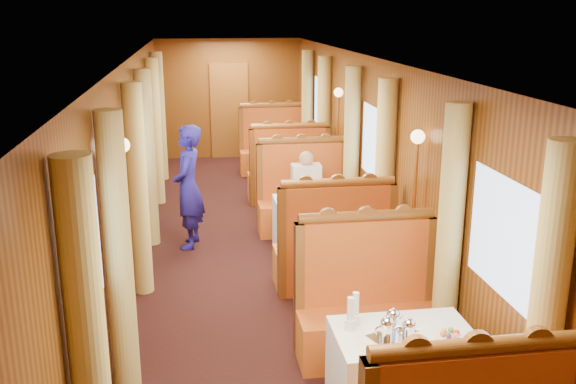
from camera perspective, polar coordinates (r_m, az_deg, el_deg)
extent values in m
cube|color=brown|center=(13.77, -5.22, 7.20)|extent=(0.80, 0.04, 2.00)
cube|color=white|center=(5.15, 10.14, -15.91)|extent=(1.05, 0.72, 0.75)
cylinder|color=brown|center=(3.76, 16.50, -13.01)|extent=(1.23, 0.10, 0.10)
cube|color=#AE3113|center=(6.00, 7.19, -12.48)|extent=(1.30, 0.55, 0.45)
cube|color=#AE3113|center=(5.93, 6.85, -6.18)|extent=(1.30, 0.12, 0.80)
cylinder|color=brown|center=(5.78, 6.99, -2.13)|extent=(1.23, 0.10, 0.10)
cube|color=white|center=(8.22, 2.54, -3.23)|extent=(1.05, 0.72, 0.75)
cube|color=#AE3113|center=(7.41, 3.91, -6.70)|extent=(1.30, 0.55, 0.45)
cube|color=#AE3113|center=(6.99, 4.38, -2.63)|extent=(1.30, 0.12, 0.80)
cylinder|color=brown|center=(6.86, 4.45, 0.85)|extent=(1.23, 0.10, 0.10)
cube|color=#AE3113|center=(9.16, 1.42, -2.19)|extent=(1.30, 0.55, 0.45)
cube|color=#AE3113|center=(9.19, 1.22, 1.93)|extent=(1.30, 0.12, 0.80)
cylinder|color=brown|center=(9.09, 1.23, 4.62)|extent=(1.23, 0.10, 0.10)
cube|color=white|center=(11.54, -0.71, 2.41)|extent=(1.05, 0.72, 0.75)
cube|color=#AE3113|center=(10.67, -0.03, 0.45)|extent=(1.30, 0.55, 0.45)
cube|color=#AE3113|center=(10.31, 0.14, 3.48)|extent=(1.30, 0.12, 0.80)
cylinder|color=brown|center=(10.23, 0.15, 5.89)|extent=(1.23, 0.10, 0.10)
cube|color=#AE3113|center=(12.50, -1.29, 2.74)|extent=(1.30, 0.55, 0.45)
cube|color=#AE3113|center=(12.58, -1.43, 5.74)|extent=(1.30, 0.12, 0.80)
cylinder|color=brown|center=(12.51, -1.44, 7.72)|extent=(1.23, 0.10, 0.10)
cube|color=silver|center=(4.86, 9.43, -12.68)|extent=(0.41, 0.37, 0.01)
cylinder|color=white|center=(4.96, 14.17, -12.36)|extent=(0.21, 0.21, 0.01)
cylinder|color=white|center=(4.93, 5.53, -11.66)|extent=(0.08, 0.08, 0.08)
cylinder|color=white|center=(4.87, 5.57, -10.28)|extent=(0.05, 0.05, 0.18)
cylinder|color=white|center=(5.01, 5.99, -11.20)|extent=(0.08, 0.08, 0.08)
cylinder|color=white|center=(4.95, 6.04, -9.83)|extent=(0.05, 0.05, 0.18)
cylinder|color=silver|center=(8.07, 2.52, -0.27)|extent=(0.06, 0.06, 0.14)
cylinder|color=silver|center=(11.43, -0.80, 4.56)|extent=(0.06, 0.06, 0.14)
cylinder|color=tan|center=(3.90, -17.27, -13.91)|extent=(0.22, 0.22, 2.35)
cylinder|color=tan|center=(5.30, -14.83, -5.57)|extent=(0.22, 0.22, 2.35)
cylinder|color=tan|center=(4.39, 21.91, -10.87)|extent=(0.22, 0.22, 2.35)
cylinder|color=tan|center=(5.67, 14.14, -4.10)|extent=(0.22, 0.22, 2.35)
cylinder|color=tan|center=(7.13, -13.21, 0.09)|extent=(0.22, 0.22, 2.35)
cylinder|color=tan|center=(8.64, -12.42, 2.88)|extent=(0.22, 0.22, 2.35)
cylinder|color=tan|center=(7.41, 8.54, 0.93)|extent=(0.22, 0.22, 2.35)
cylinder|color=tan|center=(8.87, 5.67, 3.51)|extent=(0.22, 0.22, 2.35)
cylinder|color=tan|center=(10.54, -11.75, 5.22)|extent=(0.22, 0.22, 2.35)
cylinder|color=tan|center=(12.07, -11.36, 6.57)|extent=(0.22, 0.22, 2.35)
cylinder|color=tan|center=(10.73, 3.19, 5.71)|extent=(0.22, 0.22, 2.35)
cylinder|color=tan|center=(12.24, 1.73, 7.00)|extent=(0.22, 0.22, 2.35)
cylinder|color=#BF8C3F|center=(6.29, -13.93, -4.49)|extent=(0.04, 0.04, 1.85)
sphere|color=#FFD18C|center=(6.03, -14.53, 4.05)|extent=(0.14, 0.14, 0.14)
cylinder|color=#BF8C3F|center=(6.61, 11.02, -3.31)|extent=(0.04, 0.04, 1.85)
sphere|color=#FFD18C|center=(6.36, 11.47, 4.84)|extent=(0.14, 0.14, 0.14)
cylinder|color=#BF8C3F|center=(9.64, -12.09, 2.70)|extent=(0.04, 0.04, 1.85)
sphere|color=#FFD18C|center=(9.48, -12.42, 8.33)|extent=(0.14, 0.14, 0.14)
cylinder|color=#BF8C3F|center=(9.85, 4.39, 3.29)|extent=(0.04, 0.04, 1.85)
sphere|color=#FFD18C|center=(9.69, 4.51, 8.81)|extent=(0.14, 0.14, 0.14)
imported|color=navy|center=(8.53, -8.85, 0.44)|extent=(0.49, 0.66, 1.65)
cube|color=beige|center=(8.86, 1.61, 0.73)|extent=(0.40, 0.24, 0.55)
sphere|color=tan|center=(8.77, 1.63, 3.00)|extent=(0.20, 0.20, 0.20)
cube|color=beige|center=(8.76, 1.79, -1.01)|extent=(0.36, 0.30, 0.14)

